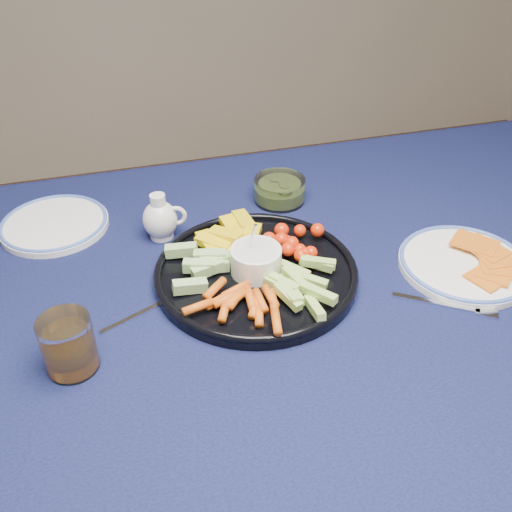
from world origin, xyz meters
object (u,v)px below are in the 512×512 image
object	(u,v)px
creamer_pitcher	(161,219)
side_plate_extra	(54,224)
pickle_bowl	(280,191)
crudite_platter	(255,270)
cheese_plate	(465,262)
dining_table	(321,328)
juice_tumbler	(69,347)

from	to	relation	value
creamer_pitcher	side_plate_extra	distance (m)	0.22
pickle_bowl	side_plate_extra	distance (m)	0.46
crudite_platter	creamer_pitcher	xyz separation A→B (m)	(-0.14, 0.17, 0.02)
crudite_platter	cheese_plate	distance (m)	0.38
dining_table	pickle_bowl	bearing A→B (deg)	86.90
juice_tumbler	side_plate_extra	size ratio (longest dim) A/B	0.43
crudite_platter	juice_tumbler	world-z (taller)	crudite_platter
crudite_platter	cheese_plate	bearing A→B (deg)	-11.08
juice_tumbler	side_plate_extra	world-z (taller)	juice_tumbler
dining_table	creamer_pitcher	world-z (taller)	creamer_pitcher
juice_tumbler	crudite_platter	bearing A→B (deg)	21.92
juice_tumbler	side_plate_extra	xyz separation A→B (m)	(-0.03, 0.39, -0.03)
crudite_platter	juice_tumbler	size ratio (longest dim) A/B	3.97
juice_tumbler	side_plate_extra	bearing A→B (deg)	93.96
crudite_platter	pickle_bowl	size ratio (longest dim) A/B	3.29
crudite_platter	creamer_pitcher	size ratio (longest dim) A/B	3.85
cheese_plate	juice_tumbler	world-z (taller)	juice_tumbler
dining_table	juice_tumbler	distance (m)	0.44
side_plate_extra	juice_tumbler	bearing A→B (deg)	-86.04
juice_tumbler	cheese_plate	bearing A→B (deg)	4.40
cheese_plate	juice_tumbler	size ratio (longest dim) A/B	2.60
pickle_bowl	crudite_platter	bearing A→B (deg)	-116.92
cheese_plate	juice_tumbler	bearing A→B (deg)	-175.60
crudite_platter	pickle_bowl	xyz separation A→B (m)	(0.12, 0.24, 0.00)
crudite_platter	side_plate_extra	world-z (taller)	crudite_platter
dining_table	creamer_pitcher	distance (m)	0.36
cheese_plate	side_plate_extra	world-z (taller)	cheese_plate
pickle_bowl	juice_tumbler	bearing A→B (deg)	-139.73
creamer_pitcher	crudite_platter	bearing A→B (deg)	-52.10
dining_table	crudite_platter	bearing A→B (deg)	148.84
dining_table	juice_tumbler	world-z (taller)	juice_tumbler
juice_tumbler	dining_table	bearing A→B (deg)	8.26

